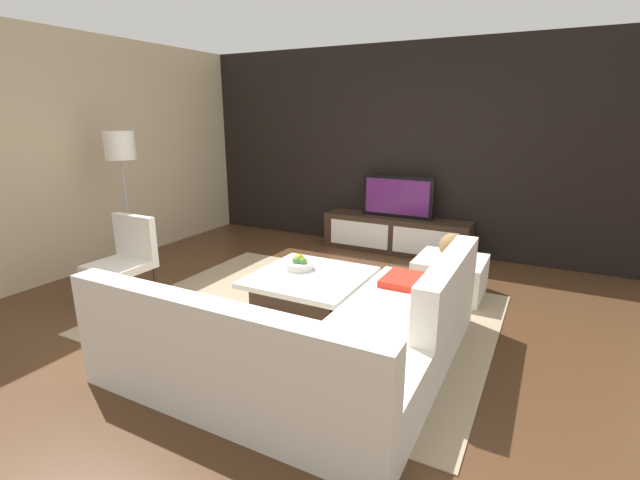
# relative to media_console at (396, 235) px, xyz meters

# --- Properties ---
(ground_plane) EXTENTS (14.00, 14.00, 0.00)m
(ground_plane) POSITION_rel_media_console_xyz_m (-0.00, -2.40, -0.25)
(ground_plane) COLOR #4C301C
(feature_wall_back) EXTENTS (6.40, 0.12, 2.80)m
(feature_wall_back) POSITION_rel_media_console_xyz_m (-0.00, 0.30, 1.15)
(feature_wall_back) COLOR black
(feature_wall_back) RESTS_ON ground
(side_wall_left) EXTENTS (0.12, 5.20, 2.80)m
(side_wall_left) POSITION_rel_media_console_xyz_m (-3.20, -2.20, 1.15)
(side_wall_left) COLOR #C6B28E
(side_wall_left) RESTS_ON ground
(area_rug) EXTENTS (3.43, 2.76, 0.01)m
(area_rug) POSITION_rel_media_console_xyz_m (-0.10, -2.40, -0.24)
(area_rug) COLOR tan
(area_rug) RESTS_ON ground
(media_console) EXTENTS (2.03, 0.44, 0.50)m
(media_console) POSITION_rel_media_console_xyz_m (0.00, 0.00, 0.00)
(media_console) COLOR #332319
(media_console) RESTS_ON ground
(television) EXTENTS (0.99, 0.06, 0.57)m
(television) POSITION_rel_media_console_xyz_m (-0.00, 0.00, 0.54)
(television) COLOR black
(television) RESTS_ON media_console
(sectional_couch) EXTENTS (2.29, 2.31, 0.82)m
(sectional_couch) POSITION_rel_media_console_xyz_m (0.50, -3.27, 0.03)
(sectional_couch) COLOR white
(sectional_couch) RESTS_ON ground
(coffee_table) EXTENTS (1.05, 1.07, 0.38)m
(coffee_table) POSITION_rel_media_console_xyz_m (-0.10, -2.30, -0.05)
(coffee_table) COLOR #332319
(coffee_table) RESTS_ON ground
(accent_chair_near) EXTENTS (0.55, 0.54, 0.87)m
(accent_chair_near) POSITION_rel_media_console_xyz_m (-1.94, -2.89, 0.24)
(accent_chair_near) COLOR #332319
(accent_chair_near) RESTS_ON ground
(floor_lamp) EXTENTS (0.34, 0.34, 1.69)m
(floor_lamp) POSITION_rel_media_console_xyz_m (-2.61, -2.28, 1.19)
(floor_lamp) COLOR #A5A5AA
(floor_lamp) RESTS_ON ground
(ottoman) EXTENTS (0.70, 0.70, 0.40)m
(ottoman) POSITION_rel_media_console_xyz_m (1.01, -1.20, -0.05)
(ottoman) COLOR white
(ottoman) RESTS_ON ground
(fruit_bowl) EXTENTS (0.28, 0.28, 0.14)m
(fruit_bowl) POSITION_rel_media_console_xyz_m (-0.28, -2.19, 0.18)
(fruit_bowl) COLOR silver
(fruit_bowl) RESTS_ON coffee_table
(decorative_ball) EXTENTS (0.27, 0.27, 0.27)m
(decorative_ball) POSITION_rel_media_console_xyz_m (1.01, -1.20, 0.29)
(decorative_ball) COLOR #997247
(decorative_ball) RESTS_ON ottoman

